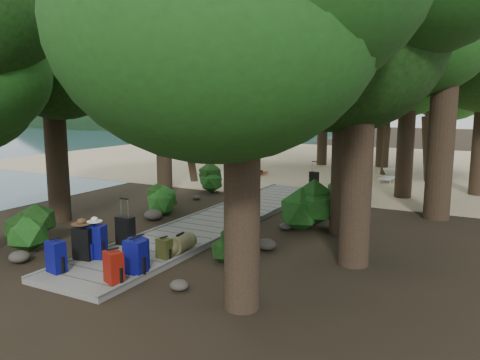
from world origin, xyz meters
The scene contains 47 objects.
ground centered at (0.00, 0.00, 0.00)m, with size 120.00×120.00×0.00m, color black.
sand_beach centered at (0.00, 16.00, 0.01)m, with size 40.00×22.00×0.02m, color tan.
water_bay centered at (-32.00, 25.00, 0.00)m, with size 50.00×60.00×0.02m, color #2A4756.
distant_hill centered at (-40.00, 48.00, 0.00)m, with size 32.00×16.00×12.00m, color black.
boardwalk centered at (0.00, 1.00, 0.06)m, with size 2.00×12.00×0.12m, color slate.
backpack_left_a centered at (-0.67, -4.44, 0.47)m, with size 0.37×0.26×0.70m, color #0C066E, non-canonical shape.
backpack_left_b centered at (-0.77, -3.60, 0.51)m, with size 0.42×0.30×0.78m, color black, non-canonical shape.
backpack_left_c centered at (-0.62, -3.43, 0.52)m, with size 0.43×0.31×0.81m, color #0C066E, non-canonical shape.
backpack_right_a centered at (0.74, -4.32, 0.45)m, with size 0.37×0.26×0.67m, color #7C0E03, non-canonical shape.
backpack_right_b centered at (0.78, -3.76, 0.49)m, with size 0.41×0.29×0.75m, color #0C066E, non-canonical shape.
backpack_right_c centered at (0.61, -3.45, 0.46)m, with size 0.40×0.29×0.69m, color #0C066E, non-canonical shape.
backpack_right_d centered at (0.71, -2.74, 0.36)m, with size 0.31×0.23×0.48m, color #343A16, non-canonical shape.
duffel_right_khaki centered at (0.78, -2.23, 0.32)m, with size 0.40×0.60×0.40m, color olive, non-canonical shape.
suitcase_on_boardwalk centered at (-0.72, -2.36, 0.46)m, with size 0.43×0.24×0.67m, color black, non-canonical shape.
lone_suitcase_on_sand centered at (0.40, 8.02, 0.31)m, with size 0.37×0.21×0.59m, color black, non-canonical shape.
hat_brown centered at (-0.81, -3.61, 0.96)m, with size 0.43×0.43×0.13m, color #51351E, non-canonical shape.
hat_white centered at (-0.63, -3.41, 0.98)m, with size 0.33×0.33×0.11m, color silver, non-canonical shape.
kayak centered at (-2.92, 9.53, 0.17)m, with size 0.67×3.08×0.31m, color #BD3B10.
sun_lounger centered at (2.94, 10.50, 0.29)m, with size 0.54×1.68×0.54m, color silver, non-canonical shape.
tree_right_a centered at (3.26, -3.93, 4.32)m, with size 5.19×5.19×8.64m, color black, non-canonical shape.
tree_right_b centered at (4.38, -0.88, 4.60)m, with size 5.15×5.15×9.20m, color black, non-canonical shape.
tree_right_c centered at (3.47, 1.47, 4.89)m, with size 5.65×5.65×9.78m, color black, non-canonical shape.
tree_right_d centered at (5.54, 4.38, 5.43)m, with size 5.93×5.93×10.87m, color black, non-canonical shape.
tree_right_e centered at (4.11, 7.24, 4.39)m, with size 4.88×4.88×8.79m, color black, non-canonical shape.
tree_left_b centered at (-4.33, -1.14, 4.51)m, with size 5.01×5.01×9.01m, color black, non-canonical shape.
tree_left_c centered at (-3.89, 3.39, 4.11)m, with size 4.73×4.73×8.23m, color black, non-canonical shape.
tree_back_a centered at (-1.49, 14.79, 4.00)m, with size 4.63×4.63×8.01m, color black, non-canonical shape.
tree_back_b centered at (1.69, 15.53, 4.93)m, with size 5.52×5.52×9.86m, color black, non-canonical shape.
tree_back_c centered at (4.53, 15.61, 4.37)m, with size 4.85×4.85×8.74m, color black, non-canonical shape.
tree_back_d centered at (-5.59, 14.55, 4.44)m, with size 5.33×5.33×8.88m, color black, non-canonical shape.
palm_right_a centered at (2.57, 5.45, 4.04)m, with size 4.74×4.74×8.09m, color #124114, non-canonical shape.
palm_right_b centered at (4.50, 11.68, 4.35)m, with size 4.50×4.50×8.69m, color #124114, non-canonical shape.
palm_right_c centered at (2.59, 12.88, 3.47)m, with size 4.37×4.37×6.95m, color #124114, non-canonical shape.
palm_left_a centered at (-4.98, 6.57, 3.65)m, with size 4.59×4.59×7.29m, color #124114, non-canonical shape.
rock_left_a centered at (-2.12, -4.20, 0.13)m, with size 0.48×0.43×0.26m, color #4C473F, non-canonical shape.
rock_left_b centered at (-2.65, -1.85, 0.11)m, with size 0.41×0.37×0.22m, color #4C473F, non-canonical shape.
rock_left_c centered at (-1.93, 0.20, 0.15)m, with size 0.56×0.51×0.31m, color #4C473F, non-canonical shape.
rock_left_d centered at (-2.41, 3.29, 0.09)m, with size 0.31×0.28×0.17m, color #4C473F, non-canonical shape.
rock_right_a centered at (1.88, -3.82, 0.10)m, with size 0.37×0.33×0.20m, color #4C473F, non-canonical shape.
rock_right_b centered at (2.28, -0.84, 0.13)m, with size 0.49×0.44×0.27m, color #4C473F, non-canonical shape.
rock_right_c centered at (2.01, 1.02, 0.10)m, with size 0.36×0.33×0.20m, color #4C473F, non-canonical shape.
shrub_left_a centered at (-2.67, -3.40, 0.55)m, with size 1.23×1.23×1.11m, color #1B4A16, non-canonical shape.
shrub_left_b centered at (-2.35, 1.07, 0.45)m, with size 1.00×1.00×0.90m, color #1B4A16, non-canonical shape.
shrub_left_c centered at (-2.85, 4.92, 0.53)m, with size 1.18×1.18×1.06m, color #1B4A16, non-canonical shape.
shrub_right_a centered at (2.01, -2.04, 0.38)m, with size 0.85×0.85×0.77m, color #1B4A16, non-canonical shape.
shrub_right_b centered at (2.48, 1.58, 0.66)m, with size 1.46×1.46×1.31m, color #1B4A16, non-canonical shape.
shrub_right_c centered at (2.28, 5.40, 0.38)m, with size 0.84×0.84×0.76m, color #1B4A16, non-canonical shape.
Camera 1 is at (6.77, -10.60, 3.45)m, focal length 35.00 mm.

